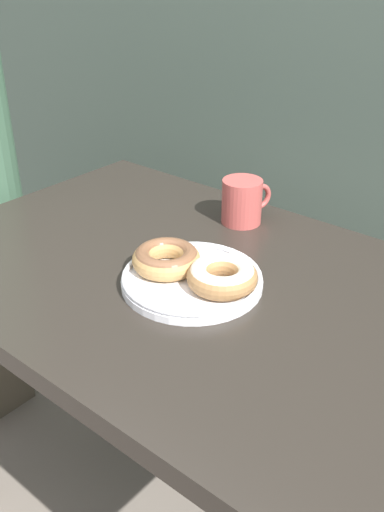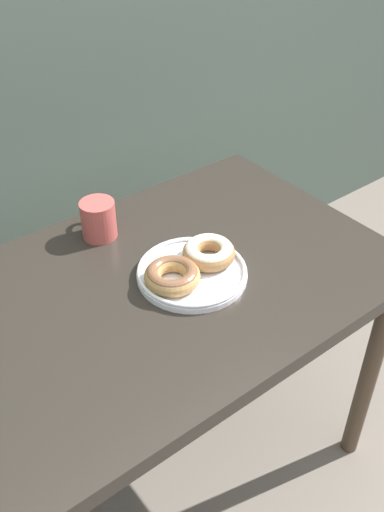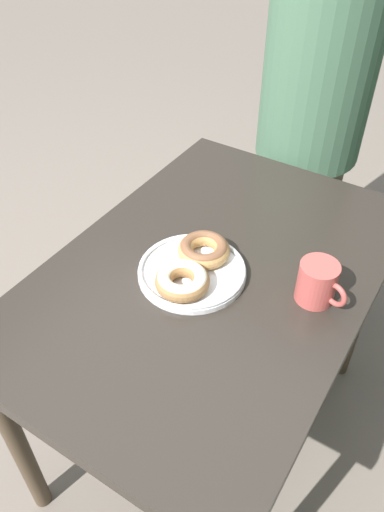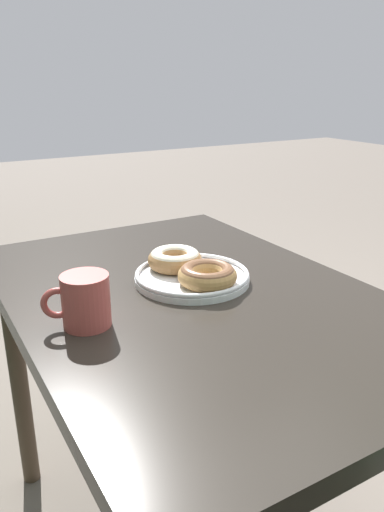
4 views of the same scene
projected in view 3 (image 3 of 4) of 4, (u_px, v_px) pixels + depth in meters
ground_plane at (117, 375)px, 1.86m from camera, size 14.00×14.00×0.00m
dining_table at (212, 294)px, 1.26m from camera, size 1.06×0.72×0.74m
donut_plate at (193, 267)px, 1.17m from camera, size 0.29×0.26×0.06m
coffee_mug at (318, 282)px, 1.10m from camera, size 0.09×0.12×0.10m
person_figure at (314, 112)px, 1.64m from camera, size 0.40×0.35×1.51m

